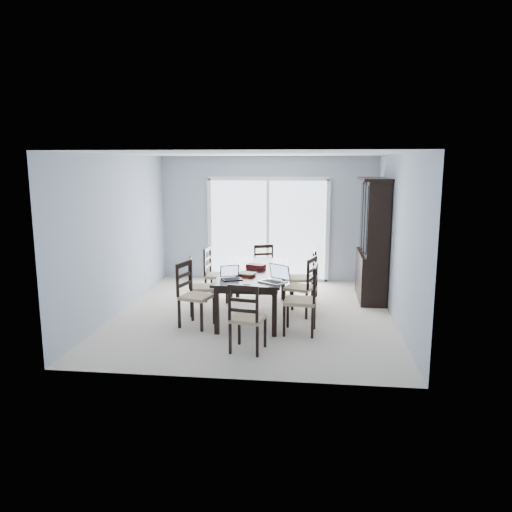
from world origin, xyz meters
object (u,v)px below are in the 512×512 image
Objects in this scene: chair_right_near at (307,292)px; chair_end_near at (246,311)px; chair_left_mid at (197,280)px; cell_phone at (246,284)px; laptop_silver at (273,278)px; game_box at (256,267)px; chair_left_near at (191,287)px; chair_end_far at (265,263)px; hot_tub at (257,250)px; chair_right_mid at (305,280)px; laptop_dark at (232,276)px; chair_left_far at (214,268)px; china_hutch at (373,241)px; chair_right_far at (308,271)px; dining_table at (254,275)px.

chair_right_near is 1.17m from chair_end_near.
cell_phone is at bearing 34.92° from chair_left_mid.
game_box is at bearing 146.85° from laptop_silver.
chair_left_near reaches higher than chair_end_far.
chair_left_mid is 1.96m from chair_right_near.
cell_phone is 4.48m from hot_tub.
laptop_silver is at bearing 99.38° from chair_left_near.
laptop_dark is (-1.08, -0.76, 0.21)m from chair_right_mid.
chair_left_far is at bearing 140.38° from game_box.
laptop_silver is 1.51× the size of game_box.
chair_right_far is (-1.16, -0.51, -0.47)m from china_hutch.
dining_table is at bearing 69.05° from chair_end_far.
game_box is (-0.00, -1.46, 0.24)m from chair_end_far.
cell_phone is (0.26, -0.30, -0.04)m from laptop_dark.
chair_right_mid reaches higher than laptop_silver.
dining_table is at bearing 49.70° from chair_left_far.
chair_left_far is at bearing 86.34° from laptop_dark.
chair_right_far is at bearing 40.46° from dining_table.
cell_phone reaches higher than dining_table.
chair_left_near is at bearing -97.59° from hot_tub.
dining_table is 0.75m from laptop_dark.
cell_phone is at bearing -73.60° from laptop_dark.
chair_end_far is at bearing 171.33° from china_hutch.
china_hutch is at bearing 15.89° from laptop_dark.
hot_tub is at bearing 160.19° from chair_left_mid.
chair_right_mid is (1.66, -0.75, 0.00)m from chair_left_far.
chair_right_far is 3.80× the size of game_box.
chair_left_far is at bearing -165.29° from chair_left_near.
china_hutch is 1.96× the size of chair_left_far.
laptop_dark is (-1.12, 0.11, 0.17)m from chair_right_near.
laptop_dark is 0.64m from laptop_silver.
cell_phone is at bearing 85.92° from chair_left_near.
chair_end_far is at bearing 23.88° from chair_right_near.
chair_left_near is 4.14m from hot_tub.
chair_right_mid is at bearing 69.66° from chair_left_far.
dining_table is 1.10m from chair_left_near.
chair_left_near is 1.20m from game_box.
game_box is (-0.84, -0.64, 0.18)m from chair_right_far.
dining_table is 1.14m from chair_right_far.
chair_right_far is at bearing 145.42° from chair_left_near.
chair_left_mid is 0.92× the size of chair_right_near.
laptop_silver is (0.28, 0.87, 0.24)m from chair_end_near.
chair_left_mid is 0.99m from game_box.
china_hutch is at bearing -26.59° from chair_right_mid.
chair_right_near is (1.71, -1.62, 0.03)m from chair_left_far.
chair_left_near is at bearing 151.00° from cell_phone.
hot_tub is (-1.21, 2.71, -0.13)m from chair_right_far.
chair_left_near is 1.10× the size of chair_end_far.
chair_left_near is at bearing 123.55° from chair_right_far.
chair_right_mid reaches higher than laptop_dark.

